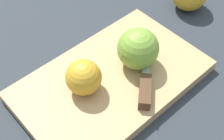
# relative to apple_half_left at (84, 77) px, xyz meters

# --- Properties ---
(ground_plane) EXTENTS (4.00, 4.00, 0.00)m
(ground_plane) POSITION_rel_apple_half_left_xyz_m (0.06, -0.01, -0.06)
(ground_plane) COLOR #282D33
(cutting_board) EXTENTS (0.38, 0.26, 0.02)m
(cutting_board) POSITION_rel_apple_half_left_xyz_m (0.06, -0.01, -0.04)
(cutting_board) COLOR tan
(cutting_board) RESTS_ON ground_plane
(apple_half_left) EXTENTS (0.07, 0.07, 0.07)m
(apple_half_left) POSITION_rel_apple_half_left_xyz_m (0.00, 0.00, 0.00)
(apple_half_left) COLOR gold
(apple_half_left) RESTS_ON cutting_board
(apple_half_right) EXTENTS (0.08, 0.08, 0.08)m
(apple_half_right) POSITION_rel_apple_half_left_xyz_m (0.12, -0.01, 0.01)
(apple_half_right) COLOR olive
(apple_half_right) RESTS_ON cutting_board
(knife) EXTENTS (0.11, 0.12, 0.02)m
(knife) POSITION_rel_apple_half_left_xyz_m (0.08, -0.07, -0.02)
(knife) COLOR silver
(knife) RESTS_ON cutting_board
(apple_slice) EXTENTS (0.06, 0.06, 0.00)m
(apple_slice) POSITION_rel_apple_half_left_xyz_m (0.13, 0.03, -0.03)
(apple_slice) COLOR #EFE5C6
(apple_slice) RESTS_ON cutting_board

